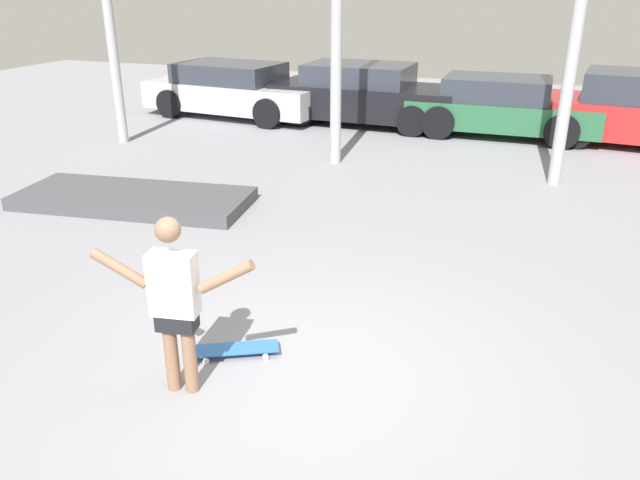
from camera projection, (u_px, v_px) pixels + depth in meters
name	position (u px, v px, depth m)	size (l,w,h in m)	color
ground_plane	(305.00, 376.00, 5.42)	(36.00, 36.00, 0.00)	gray
skateboarder	(175.00, 299.00, 4.92)	(1.33, 0.31, 1.54)	#8C664C
skateboard	(236.00, 349.00, 5.70)	(0.79, 0.55, 0.08)	#2D66B2
manual_pad	(134.00, 199.00, 9.51)	(3.53, 1.39, 0.19)	#47474C
parked_car_silver	(235.00, 90.00, 15.49)	(4.66, 2.33, 1.30)	#B7BABF
parked_car_black	(364.00, 95.00, 14.66)	(4.39, 2.06, 1.38)	black
parked_car_green	(501.00, 107.00, 13.58)	(4.03, 1.87, 1.25)	#28603D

